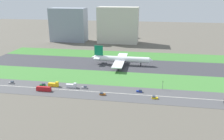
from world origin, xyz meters
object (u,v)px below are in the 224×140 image
Objects in this scene: airliner at (121,59)px; hangar_building at (118,25)px; bus_0 at (44,89)px; truck_0 at (72,86)px; traffic_light at (163,84)px; truck_2 at (54,84)px; car_3 at (84,87)px; terminal_building at (69,25)px; car_0 at (12,83)px; car_6 at (102,94)px; car_2 at (43,85)px; fuel_tank_west at (127,33)px; car_5 at (139,91)px; car_1 at (155,98)px.

airliner is 1.09× the size of hangar_building.
airliner is at bearing -122.34° from bus_0.
truck_0 is 71.93m from traffic_light.
traffic_light is at bearing 5.28° from truck_2.
terminal_building is at bearing 112.74° from car_3.
car_3 is 25.73m from truck_2.
car_0 is 184.11m from terminal_building.
car_6 is at bearing -92.49° from airliner.
truck_2 is 1.91× the size of car_6.
terminal_building is at bearing 94.24° from car_0.
car_2 is 0.23× the size of fuel_tank_west.
car_3 is 19.25m from car_6.
car_2 is at bearing 0.00° from car_0.
car_2 is at bearing 180.00° from truck_2.
car_5 is (72.84, 10.00, -0.90)m from bus_0.
car_5 is (26.85, 10.00, 0.00)m from car_6.
car_5 is at bearing -159.57° from car_6.
hangar_building reaches higher than truck_2.
airliner reaches higher than car_1.
car_5 is at bearing -41.66° from car_1.
truck_0 is (52.14, -0.00, 0.75)m from car_0.
bus_0 is at bearing 0.00° from car_1.
car_2 is 0.07× the size of hangar_building.
car_2 is 27.66m from car_0.
fuel_tank_west is at bearing 78.32° from hangar_building.
bus_0 is 2.64× the size of car_5.
truck_0 is 1.17× the size of traffic_light.
car_5 is at bearing 0.00° from car_0.
car_3 is 227.33m from fuel_tank_west.
fuel_tank_west is at bearing 87.40° from car_3.
traffic_light is at bearing -71.04° from hangar_building.
hangar_building reaches higher than car_5.
car_0 is 194.54m from hangar_building.
truck_2 reaches higher than car_0.
airliner reaches higher than fuel_tank_west.
car_2 is at bearing 180.00° from car_3.
terminal_building is (-50.58, 182.00, 23.56)m from truck_2.
car_2 is 187.29m from hangar_building.
bus_0 is 1.38× the size of truck_2.
bus_0 is 2.64× the size of car_6.
truck_0 reaches higher than car_6.
bus_0 reaches higher than car_0.
terminal_building is at bearing -76.32° from bus_0.
car_6 is 28.65m from car_5.
airliner is 81.98m from truck_2.
hangar_building is (-59.76, 174.01, 22.09)m from traffic_light.
car_3 is at bearing -161.30° from bus_0.
truck_0 is 0.15× the size of terminal_building.
car_6 is (51.59, -10.00, 0.00)m from car_2.
truck_2 is (3.83, 10.00, -0.15)m from bus_0.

